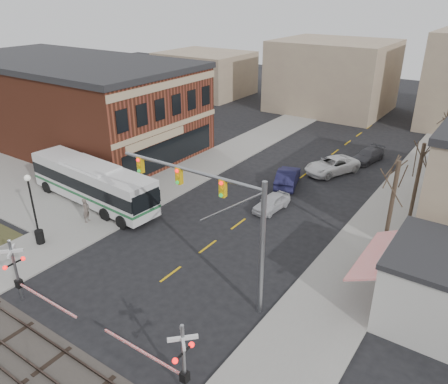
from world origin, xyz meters
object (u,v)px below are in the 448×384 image
(car_a, at_px, (272,202))
(rr_crossing_west, at_px, (20,273))
(transit_bus, at_px, (92,182))
(trash_bin, at_px, (40,237))
(car_c, at_px, (332,165))
(car_b, at_px, (288,177))
(rr_crossing_east, at_px, (176,358))
(pedestrian_far, at_px, (111,193))
(traffic_signal_mast, at_px, (220,209))
(car_d, at_px, (368,155))
(pedestrian_near, at_px, (86,210))
(street_lamp, at_px, (30,193))

(car_a, bearing_deg, rr_crossing_west, -103.21)
(transit_bus, bearing_deg, trash_bin, -72.95)
(trash_bin, height_order, car_c, car_c)
(car_b, bearing_deg, rr_crossing_west, 60.26)
(rr_crossing_east, height_order, car_a, rr_crossing_east)
(pedestrian_far, bearing_deg, traffic_signal_mast, -48.22)
(transit_bus, bearing_deg, rr_crossing_west, -57.82)
(car_b, distance_m, pedestrian_far, 15.83)
(rr_crossing_east, distance_m, car_b, 24.22)
(rr_crossing_west, distance_m, pedestrian_far, 13.06)
(rr_crossing_east, relative_size, pedestrian_far, 3.26)
(car_d, bearing_deg, car_b, -99.76)
(pedestrian_near, bearing_deg, transit_bus, 19.49)
(transit_bus, distance_m, pedestrian_far, 1.76)
(transit_bus, distance_m, car_b, 17.29)
(trash_bin, xyz_separation_m, car_c, (11.97, 24.45, 0.18))
(rr_crossing_east, relative_size, car_a, 1.43)
(car_a, xyz_separation_m, car_c, (1.02, 10.40, 0.13))
(car_d, bearing_deg, street_lamp, -105.75)
(traffic_signal_mast, relative_size, street_lamp, 2.08)
(rr_crossing_west, bearing_deg, rr_crossing_east, 1.14)
(car_b, bearing_deg, car_d, -129.60)
(street_lamp, xyz_separation_m, pedestrian_near, (1.48, 3.32, -2.36))
(traffic_signal_mast, bearing_deg, car_b, 103.57)
(car_b, height_order, car_d, car_b)
(rr_crossing_west, distance_m, car_b, 24.09)
(street_lamp, bearing_deg, rr_crossing_east, -15.32)
(car_b, xyz_separation_m, car_d, (4.12, 10.40, -0.16))
(car_a, distance_m, pedestrian_far, 13.46)
(transit_bus, xyz_separation_m, pedestrian_far, (1.27, 0.77, -0.94))
(car_d, distance_m, pedestrian_near, 29.06)
(trash_bin, relative_size, car_a, 0.25)
(traffic_signal_mast, distance_m, street_lamp, 15.32)
(traffic_signal_mast, bearing_deg, car_a, 103.87)
(rr_crossing_west, bearing_deg, trash_bin, 138.43)
(car_d, distance_m, pedestrian_far, 26.61)
(car_d, bearing_deg, pedestrian_near, -106.19)
(rr_crossing_east, height_order, street_lamp, street_lamp)
(transit_bus, xyz_separation_m, rr_crossing_west, (6.90, -10.97, 0.05))
(traffic_signal_mast, height_order, street_lamp, traffic_signal_mast)
(street_lamp, height_order, car_c, street_lamp)
(transit_bus, height_order, car_d, transit_bus)
(transit_bus, xyz_separation_m, car_a, (12.99, 7.39, -1.25))
(rr_crossing_west, xyz_separation_m, street_lamp, (-6.12, 5.00, 1.48))
(traffic_signal_mast, distance_m, car_d, 27.46)
(car_a, height_order, car_d, car_d)
(street_lamp, relative_size, pedestrian_far, 2.74)
(rr_crossing_west, relative_size, car_d, 1.21)
(transit_bus, distance_m, rr_crossing_west, 12.96)
(car_a, bearing_deg, car_d, 84.52)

